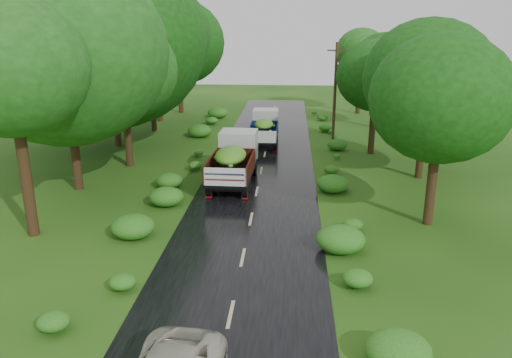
# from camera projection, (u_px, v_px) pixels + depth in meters

# --- Properties ---
(ground) EXTENTS (120.00, 120.00, 0.00)m
(ground) POSITION_uv_depth(u_px,v_px,m) (231.00, 315.00, 15.79)
(ground) COLOR #17410E
(ground) RESTS_ON ground
(road) EXTENTS (6.50, 80.00, 0.02)m
(road) POSITION_uv_depth(u_px,v_px,m) (245.00, 246.00, 20.55)
(road) COLOR black
(road) RESTS_ON ground
(road_lines) EXTENTS (0.12, 69.60, 0.00)m
(road_lines) POSITION_uv_depth(u_px,v_px,m) (247.00, 236.00, 21.49)
(road_lines) COLOR #BFB78C
(road_lines) RESTS_ON road
(truck_near) EXTENTS (2.41, 6.34, 2.64)m
(truck_near) POSITION_uv_depth(u_px,v_px,m) (234.00, 158.00, 28.27)
(truck_near) COLOR black
(truck_near) RESTS_ON ground
(truck_far) EXTENTS (2.04, 5.64, 2.37)m
(truck_far) POSITION_uv_depth(u_px,v_px,m) (265.00, 127.00, 37.30)
(truck_far) COLOR black
(truck_far) RESTS_ON ground
(utility_pole) EXTENTS (1.32, 0.22, 7.52)m
(utility_pole) POSITION_uv_depth(u_px,v_px,m) (335.00, 95.00, 35.40)
(utility_pole) COLOR #382616
(utility_pole) RESTS_ON ground
(trees_left) EXTENTS (7.03, 34.49, 9.99)m
(trees_left) POSITION_uv_depth(u_px,v_px,m) (127.00, 47.00, 35.48)
(trees_left) COLOR black
(trees_left) RESTS_ON ground
(trees_right) EXTENTS (5.56, 32.31, 7.55)m
(trees_right) POSITION_uv_depth(u_px,v_px,m) (396.00, 72.00, 33.10)
(trees_right) COLOR black
(trees_right) RESTS_ON ground
(shrubs) EXTENTS (11.90, 44.00, 0.70)m
(shrubs) POSITION_uv_depth(u_px,v_px,m) (259.00, 175.00, 29.00)
(shrubs) COLOR #246518
(shrubs) RESTS_ON ground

